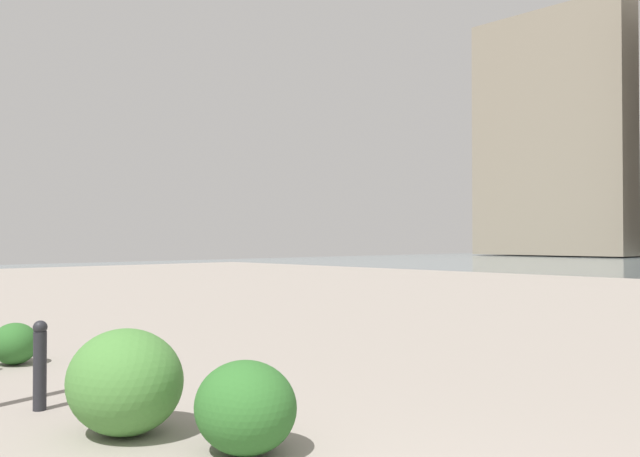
# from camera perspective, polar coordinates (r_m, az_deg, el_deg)

# --- Properties ---
(building_annex) EXTENTS (16.27, 15.21, 25.35)m
(building_annex) POSITION_cam_1_polar(r_m,az_deg,el_deg) (77.18, 21.53, 7.32)
(building_annex) COLOR gray
(building_annex) RESTS_ON ground
(bollard_near) EXTENTS (0.13, 0.13, 0.84)m
(bollard_near) POSITION_cam_1_polar(r_m,az_deg,el_deg) (6.69, -23.54, -10.88)
(bollard_near) COLOR #232328
(bollard_near) RESTS_ON ground
(shrub_round) EXTENTS (0.81, 0.73, 0.69)m
(shrub_round) POSITION_cam_1_polar(r_m,az_deg,el_deg) (5.00, -6.62, -15.43)
(shrub_round) COLOR #2D6628
(shrub_round) RESTS_ON ground
(shrub_wide) EXTENTS (1.01, 0.91, 0.86)m
(shrub_wide) POSITION_cam_1_polar(r_m,az_deg,el_deg) (5.65, -16.86, -12.83)
(shrub_wide) COLOR #477F38
(shrub_wide) RESTS_ON ground
(shrub_tall) EXTENTS (0.62, 0.56, 0.53)m
(shrub_tall) POSITION_cam_1_polar(r_m,az_deg,el_deg) (9.23, -25.40, -9.18)
(shrub_tall) COLOR #2D6628
(shrub_tall) RESTS_ON ground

